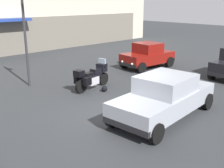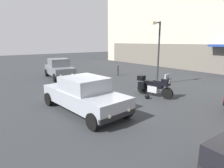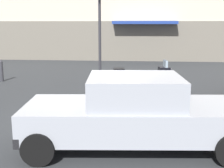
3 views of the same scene
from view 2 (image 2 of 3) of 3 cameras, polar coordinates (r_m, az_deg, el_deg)
The scene contains 7 objects.
ground_plane at distance 10.25m, azimuth -4.20°, elevation -4.85°, with size 80.00×80.00×0.00m, color #2D3033.
motorcycle at distance 11.11m, azimuth 12.42°, elevation -0.43°, with size 2.25×0.92×1.36m.
helmet at distance 10.61m, azimuth 10.46°, elevation -3.63°, with size 0.28×0.28×0.28m, color black.
car_hatchback_near at distance 16.92m, azimuth -15.50°, elevation 4.49°, with size 4.00×2.19×1.64m.
car_sedan_far at distance 8.54m, azimuth -8.36°, elevation -3.08°, with size 4.67×2.23×1.56m.
streetlamp_curbside at distance 13.93m, azimuth 13.47°, elevation 10.85°, with size 0.28×0.94×4.43m.
bollard_curbside at distance 17.49m, azimuth 1.73°, elevation 4.23°, with size 0.16×0.16×0.98m.
Camera 2 is at (8.19, -5.35, 3.08)m, focal length 30.50 mm.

